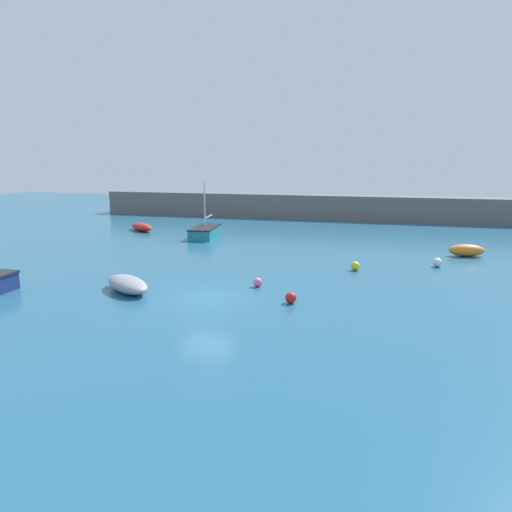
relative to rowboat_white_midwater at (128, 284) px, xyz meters
The scene contains 10 objects.
ground_plane 4.33m from the rowboat_white_midwater, ahead, with size 120.00×120.00×0.20m, color #235B7A.
harbor_breakwater 33.29m from the rowboat_white_midwater, 82.57° to the left, with size 49.19×2.78×2.60m, color #66605B.
rowboat_white_midwater is the anchor object (origin of this frame).
open_tender_yellow 21.42m from the rowboat_white_midwater, 116.18° to the left, with size 3.35×2.83×0.75m.
fishing_dinghy_green 22.87m from the rowboat_white_midwater, 38.81° to the left, with size 2.52×1.37×0.83m.
sailboat_twin_hulled 17.47m from the rowboat_white_midwater, 98.07° to the left, with size 2.45×5.02×4.63m.
mooring_buoy_red 8.40m from the rowboat_white_midwater, ahead, with size 0.53×0.53×0.53m, color red.
mooring_buoy_pink 6.67m from the rowboat_white_midwater, 23.66° to the left, with size 0.48×0.48×0.48m, color #EA668C.
mooring_buoy_yellow 13.39m from the rowboat_white_midwater, 36.34° to the left, with size 0.55×0.55×0.55m, color yellow.
mooring_buoy_white 18.72m from the rowboat_white_midwater, 33.34° to the left, with size 0.56×0.56×0.56m, color white.
Camera 1 is at (8.46, -21.86, 6.74)m, focal length 35.00 mm.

